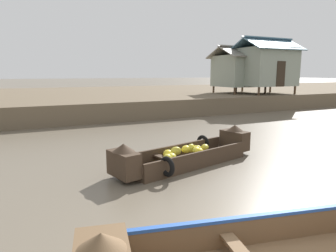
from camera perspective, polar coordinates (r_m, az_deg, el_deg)
ground_plane at (r=13.36m, az=-12.90°, el=-1.70°), size 300.00×300.00×0.00m
riverbank_strip at (r=25.88m, az=-19.61°, el=4.69°), size 160.00×20.00×1.08m
banana_boat at (r=8.85m, az=3.62°, el=-5.22°), size 4.84×2.35×0.94m
viewer_boat at (r=4.82m, az=26.42°, el=-20.14°), size 6.38×2.47×0.92m
stilt_house_mid_left at (r=24.95m, az=13.31°, el=10.17°), size 4.08×3.61×3.65m
stilt_house_mid_right at (r=24.48m, az=18.00°, el=10.65°), size 4.65×3.40×4.19m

